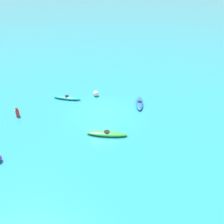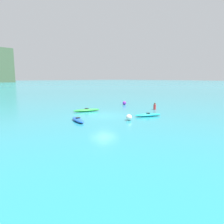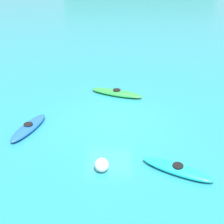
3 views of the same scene
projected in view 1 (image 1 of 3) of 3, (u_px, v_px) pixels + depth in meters
ground_plane at (102, 113)px, 22.32m from camera, size 600.00×600.00×0.00m
kayak_cyan at (67, 98)px, 24.72m from camera, size 2.90×1.89×0.37m
kayak_green at (107, 133)px, 19.30m from camera, size 3.31×1.76×0.37m
kayak_blue at (139, 103)px, 23.69m from camera, size 1.51×2.82×0.37m
buoy_white at (96, 93)px, 25.28m from camera, size 0.57×0.57×0.57m
person_near_shore at (17, 113)px, 21.69m from camera, size 0.40×0.40×0.88m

